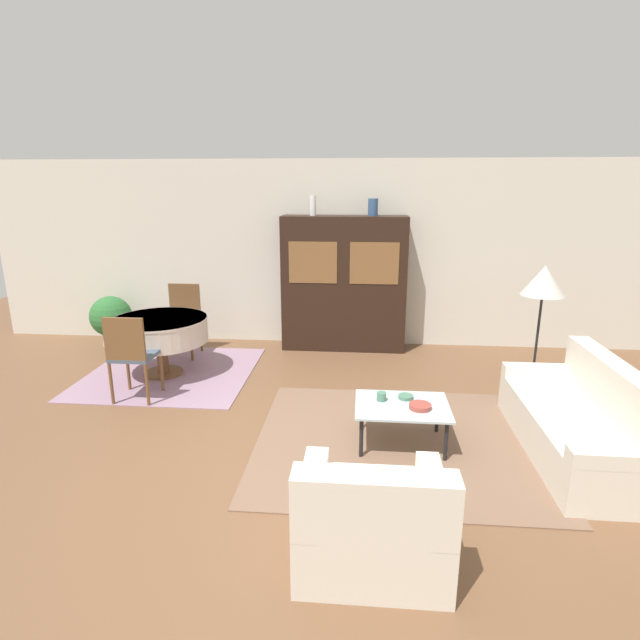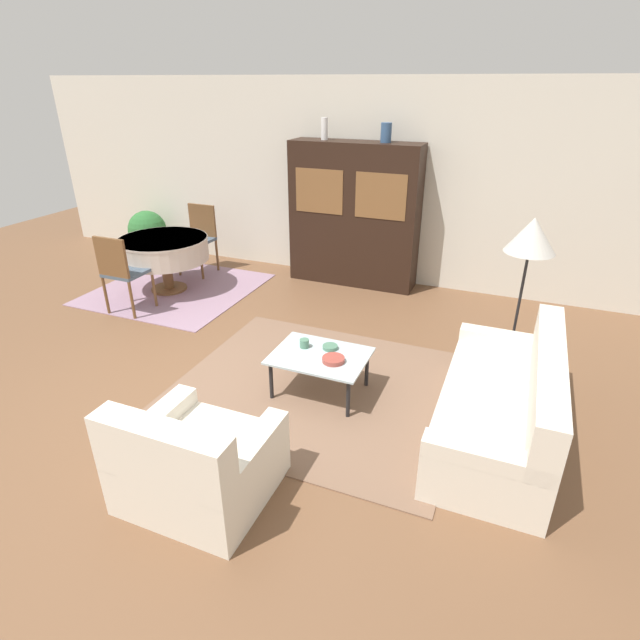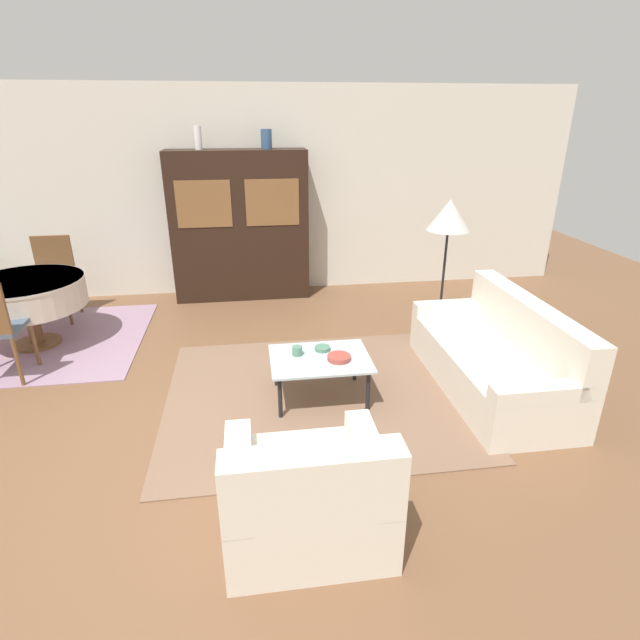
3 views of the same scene
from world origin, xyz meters
The scene contains 18 objects.
ground_plane centered at (0.00, 0.00, 0.00)m, with size 14.00×14.00×0.00m, color brown.
wall_back centered at (0.00, 3.63, 1.35)m, with size 10.00×0.06×2.70m.
area_rug centered at (0.99, 0.58, 0.01)m, with size 2.61×2.33×0.01m.
dining_rug centered at (-1.79, 2.12, 0.01)m, with size 2.05×2.03×0.01m.
couch centered at (2.63, 0.50, 0.29)m, with size 0.84×1.90×0.83m.
armchair centered at (0.74, -0.98, 0.29)m, with size 0.94×0.88×0.80m.
coffee_table centered at (1.03, 0.54, 0.36)m, with size 0.86×0.65×0.39m.
display_cabinet centered at (0.38, 3.35, 0.96)m, with size 1.77×0.46×1.92m.
dining_table centered at (-1.86, 2.06, 0.59)m, with size 1.18×1.18×0.73m.
dining_chair_near centered at (-1.86, 1.25, 0.58)m, with size 0.44×0.44×0.99m.
dining_chair_far centered at (-1.86, 2.87, 0.58)m, with size 0.44×0.44×0.99m.
floor_lamp centered at (2.63, 1.86, 1.29)m, with size 0.47×0.47×1.50m.
cup centered at (0.84, 0.61, 0.44)m, with size 0.09×0.09×0.08m.
bowl centered at (1.18, 0.47, 0.42)m, with size 0.20×0.20×0.04m.
bowl_small centered at (1.07, 0.68, 0.42)m, with size 0.14×0.14×0.03m.
vase_tall centered at (-0.07, 3.35, 2.06)m, with size 0.09×0.09×0.27m.
vase_short centered at (0.76, 3.35, 2.04)m, with size 0.14×0.14×0.23m.
potted_plant centered at (-3.08, 3.16, 0.42)m, with size 0.60×0.60×0.75m.
Camera 2 is at (2.52, -3.08, 2.64)m, focal length 28.00 mm.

